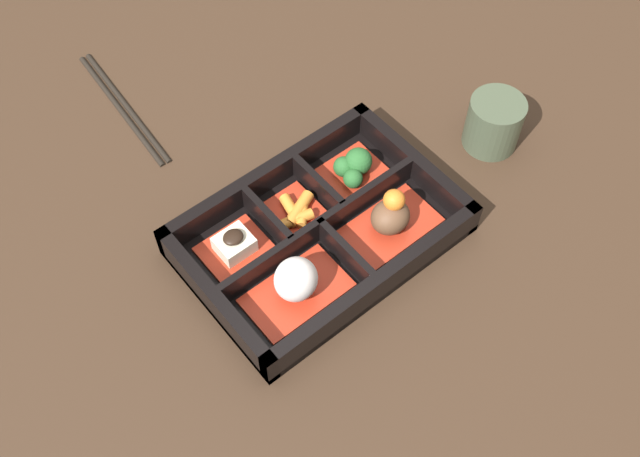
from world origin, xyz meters
TOP-DOWN VIEW (x-y plane):
  - ground_plane at (0.00, 0.00)m, footprint 3.00×3.00m
  - bento_base at (0.00, 0.00)m, footprint 0.29×0.20m
  - bento_rim at (0.00, -0.00)m, footprint 0.29×0.20m
  - bowl_stew at (-0.07, 0.04)m, footprint 0.11×0.06m
  - bowl_rice at (0.06, 0.04)m, footprint 0.11×0.06m
  - bowl_greens at (-0.08, -0.04)m, footprint 0.08×0.06m
  - bowl_carrots at (0.00, -0.04)m, footprint 0.06×0.06m
  - bowl_tofu at (0.08, -0.04)m, footprint 0.07×0.06m
  - tea_cup at (-0.25, 0.02)m, footprint 0.07×0.07m
  - chopsticks at (0.06, -0.31)m, footprint 0.03×0.22m

SIDE VIEW (x-z plane):
  - ground_plane at x=0.00m, z-range 0.00..0.00m
  - chopsticks at x=0.06m, z-range 0.00..0.01m
  - bento_base at x=0.00m, z-range 0.00..0.01m
  - bowl_carrots at x=0.00m, z-range 0.01..0.03m
  - bowl_tofu at x=0.08m, z-range 0.00..0.04m
  - bento_rim at x=0.00m, z-range 0.00..0.04m
  - bowl_greens at x=-0.08m, z-range 0.01..0.04m
  - bowl_stew at x=-0.07m, z-range 0.00..0.06m
  - bowl_rice at x=0.06m, z-range 0.01..0.06m
  - tea_cup at x=-0.25m, z-range 0.00..0.07m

